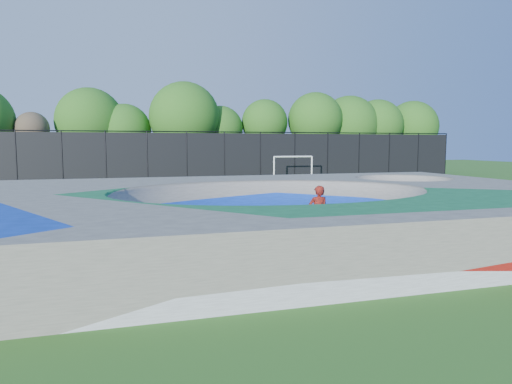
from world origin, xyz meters
TOP-DOWN VIEW (x-y plane):
  - ground at (0.00, 0.00)m, footprint 120.00×120.00m
  - skate_deck at (0.00, 0.00)m, footprint 22.00×14.00m
  - skater at (0.91, -1.68)m, footprint 0.67×0.46m
  - skateboard at (0.91, -1.68)m, footprint 0.79×0.25m
  - soccer_goal at (7.82, 18.28)m, footprint 3.24×0.12m
  - fence at (0.00, 21.00)m, footprint 48.09×0.09m
  - treeline at (2.08, 25.73)m, footprint 52.44×7.37m

SIDE VIEW (x-z plane):
  - ground at x=0.00m, z-range 0.00..0.00m
  - skateboard at x=0.91m, z-range 0.00..0.05m
  - skate_deck at x=0.00m, z-range 0.00..1.50m
  - skater at x=0.91m, z-range 0.00..1.76m
  - soccer_goal at x=7.82m, z-range 0.42..2.55m
  - fence at x=0.00m, z-range 0.08..4.12m
  - treeline at x=2.08m, z-range 0.70..9.06m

